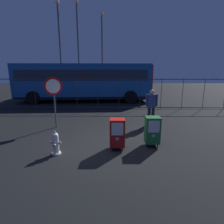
% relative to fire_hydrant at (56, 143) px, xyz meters
% --- Properties ---
extents(ground_plane, '(60.00, 60.00, 0.00)m').
position_rel_fire_hydrant_xyz_m(ground_plane, '(1.39, 0.68, -0.35)').
color(ground_plane, black).
extents(fire_hydrant, '(0.33, 0.32, 0.75)m').
position_rel_fire_hydrant_xyz_m(fire_hydrant, '(0.00, 0.00, 0.00)').
color(fire_hydrant, silver).
rests_on(fire_hydrant, ground_plane).
extents(newspaper_box_primary, '(0.48, 0.42, 1.02)m').
position_rel_fire_hydrant_xyz_m(newspaper_box_primary, '(3.06, 0.67, 0.22)').
color(newspaper_box_primary, black).
rests_on(newspaper_box_primary, ground_plane).
extents(newspaper_box_secondary, '(0.48, 0.42, 1.02)m').
position_rel_fire_hydrant_xyz_m(newspaper_box_secondary, '(1.88, 0.39, 0.22)').
color(newspaper_box_secondary, black).
rests_on(newspaper_box_secondary, ground_plane).
extents(stop_sign, '(0.71, 0.31, 2.23)m').
position_rel_fire_hydrant_xyz_m(stop_sign, '(-0.84, 2.65, 1.25)').
color(stop_sign, '#4C4F54').
rests_on(stop_sign, ground_plane).
extents(pedestrian, '(0.55, 0.22, 1.67)m').
position_rel_fire_hydrant_xyz_m(pedestrian, '(3.49, 3.08, 0.60)').
color(pedestrian, black).
rests_on(pedestrian, ground_plane).
extents(fence_barrier, '(18.03, 0.04, 2.00)m').
position_rel_fire_hydrant_xyz_m(fence_barrier, '(1.39, 6.69, 0.67)').
color(fence_barrier, '#2D2D33').
rests_on(fence_barrier, ground_plane).
extents(bus_near, '(10.63, 3.28, 3.00)m').
position_rel_fire_hydrant_xyz_m(bus_near, '(-0.70, 9.69, 1.36)').
color(bus_near, '#19519E').
rests_on(bus_near, ground_plane).
extents(bus_far, '(10.64, 3.33, 3.00)m').
position_rel_fire_hydrant_xyz_m(bus_far, '(0.16, 13.29, 1.36)').
color(bus_far, red).
rests_on(bus_far, ground_plane).
extents(street_light_near_left, '(0.32, 0.32, 7.57)m').
position_rel_fire_hydrant_xyz_m(street_light_near_left, '(-2.46, 9.73, 4.00)').
color(street_light_near_left, '#4C4F54').
rests_on(street_light_near_left, ground_plane).
extents(street_light_near_right, '(0.32, 0.32, 7.65)m').
position_rel_fire_hydrant_xyz_m(street_light_near_right, '(0.63, 12.79, 4.04)').
color(street_light_near_right, '#4C4F54').
rests_on(street_light_near_right, ground_plane).
extents(street_light_far_left, '(0.32, 0.32, 8.03)m').
position_rel_fire_hydrant_xyz_m(street_light_far_left, '(-1.28, 10.96, 4.24)').
color(street_light_far_left, '#4C4F54').
rests_on(street_light_far_left, ground_plane).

